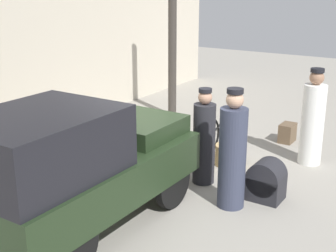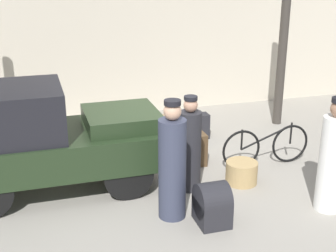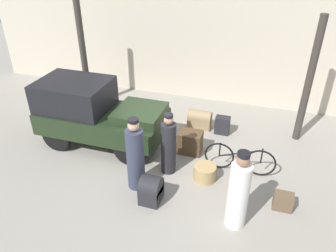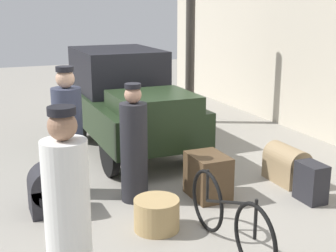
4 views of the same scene
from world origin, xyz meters
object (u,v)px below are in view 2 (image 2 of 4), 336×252
Objects in this scene: conductor_in_dark_uniform at (333,160)px; suitcase_tan_flat at (199,126)px; porter_with_bicycle at (172,165)px; trunk_large_brown at (165,127)px; suitcase_small_leather at (188,149)px; bicycle at (266,146)px; truck at (41,135)px; trunk_barrel_dark at (212,205)px; porter_standing_middle at (190,148)px; wicker_basket at (242,172)px.

suitcase_tan_flat is (-0.85, 3.47, -0.55)m from conductor_in_dark_uniform.
porter_with_bicycle reaches higher than trunk_large_brown.
trunk_large_brown is at bearing 91.97° from suitcase_small_leather.
conductor_in_dark_uniform is (0.15, -1.76, 0.44)m from bicycle.
suitcase_small_leather reaches higher than suitcase_tan_flat.
conductor_in_dark_uniform is at bearing -11.50° from porter_with_bicycle.
bicycle reaches higher than suitcase_tan_flat.
truck is 2.30m from porter_with_bicycle.
truck is 4.92× the size of trunk_large_brown.
conductor_in_dark_uniform is 2.79× the size of trunk_barrel_dark.
porter_standing_middle is at bearing 87.62° from trunk_barrel_dark.
suitcase_tan_flat is at bearing 62.84° from porter_with_bicycle.
truck is 5.49× the size of suitcase_small_leather.
wicker_basket is 0.30× the size of porter_with_bicycle.
suitcase_small_leather is (0.85, 1.75, -0.53)m from porter_with_bicycle.
conductor_in_dark_uniform reaches higher than bicycle.
porter_with_bicycle is 0.82m from trunk_barrel_dark.
truck is at bearing 141.24° from porter_with_bicycle.
porter_with_bicycle is 2.84× the size of trunk_barrel_dark.
trunk_barrel_dark is at bearing -95.01° from trunk_large_brown.
suitcase_small_leather is (0.31, 0.98, -0.44)m from porter_standing_middle.
bicycle is at bearing -2.28° from truck.
trunk_large_brown is 0.74m from suitcase_tan_flat.
trunk_barrel_dark is (-0.99, -1.09, 0.11)m from wicker_basket.
trunk_large_brown is at bearing 33.02° from truck.
truck is at bearing 177.72° from bicycle.
trunk_barrel_dark is at bearing -99.50° from suitcase_small_leather.
porter_standing_middle reaches higher than wicker_basket.
suitcase_tan_flat is at bearing 61.21° from suitcase_small_leather.
truck reaches higher than wicker_basket.
porter_with_bicycle is at bearing 144.06° from trunk_barrel_dark.
porter_standing_middle is (-0.94, 0.05, 0.55)m from wicker_basket.
suitcase_tan_flat is (3.32, 1.55, -0.71)m from truck.
conductor_in_dark_uniform reaches higher than suitcase_tan_flat.
trunk_barrel_dark is 2.14m from suitcase_small_leather.
porter_with_bicycle is (-2.38, 0.49, 0.02)m from conductor_in_dark_uniform.
trunk_large_brown is (-0.68, 2.40, 0.09)m from wicker_basket.
truck is 4.60m from conductor_in_dark_uniform.
wicker_basket is 0.31× the size of conductor_in_dark_uniform.
porter_standing_middle is at bearing 177.21° from wicker_basket.
suitcase_tan_flat is (-0.71, 1.71, -0.11)m from bicycle.
porter_standing_middle is at bearing -163.39° from bicycle.
bicycle is 2.39m from trunk_barrel_dark.
trunk_barrel_dark is 3.50m from suitcase_tan_flat.
bicycle is 1.85m from suitcase_tan_flat.
conductor_in_dark_uniform reaches higher than suitcase_small_leather.
porter_standing_middle is 1.22m from trunk_barrel_dark.
suitcase_small_leather is (0.05, -1.38, 0.03)m from trunk_large_brown.
porter_with_bicycle reaches higher than truck.
trunk_large_brown is (0.31, 3.49, -0.02)m from trunk_barrel_dark.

